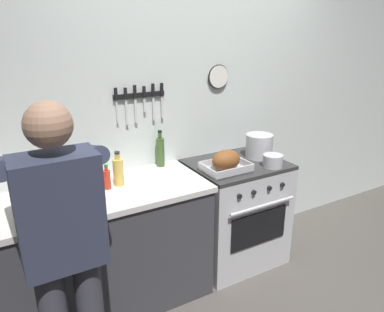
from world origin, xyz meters
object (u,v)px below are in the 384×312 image
(bottle_cooking_oil, at_px, (118,171))
(bottle_wine_red, at_px, (62,171))
(person_cook, at_px, (63,244))
(cutting_board, at_px, (48,211))
(roasting_pan, at_px, (226,162))
(bottle_olive_oil, at_px, (160,151))
(saucepan, at_px, (273,161))
(stove, at_px, (235,212))
(bottle_hot_sauce, at_px, (107,179))
(stock_pot, at_px, (259,146))
(bottle_dish_soap, at_px, (96,173))

(bottle_cooking_oil, xyz_separation_m, bottle_wine_red, (-0.35, 0.13, 0.03))
(person_cook, height_order, bottle_wine_red, person_cook)
(cutting_board, bearing_deg, person_cook, -91.38)
(roasting_pan, relative_size, bottle_olive_oil, 1.21)
(saucepan, xyz_separation_m, cutting_board, (-1.68, 0.08, -0.04))
(stove, height_order, bottle_hot_sauce, bottle_hot_sauce)
(roasting_pan, bearing_deg, person_cook, -158.91)
(bottle_cooking_oil, bearing_deg, bottle_hot_sauce, -165.98)
(saucepan, xyz_separation_m, bottle_wine_red, (-1.53, 0.39, 0.08))
(stove, height_order, stock_pot, stock_pot)
(person_cook, relative_size, bottle_dish_soap, 8.30)
(bottle_cooking_oil, distance_m, bottle_hot_sauce, 0.10)
(stove, distance_m, bottle_hot_sauce, 1.20)
(cutting_board, bearing_deg, bottle_olive_oil, 22.18)
(bottle_cooking_oil, bearing_deg, stock_pot, -1.39)
(roasting_pan, xyz_separation_m, stock_pot, (0.43, 0.13, 0.02))
(stock_pot, distance_m, bottle_hot_sauce, 1.32)
(bottle_hot_sauce, bearing_deg, bottle_cooking_oil, 14.02)
(stove, xyz_separation_m, bottle_dish_soap, (-1.12, 0.14, 0.53))
(saucepan, height_order, bottle_wine_red, bottle_wine_red)
(roasting_pan, height_order, bottle_olive_oil, bottle_olive_oil)
(person_cook, bearing_deg, saucepan, -74.69)
(saucepan, bearing_deg, roasting_pan, 164.67)
(bottle_olive_oil, height_order, bottle_hot_sauce, bottle_olive_oil)
(stock_pot, xyz_separation_m, bottle_cooking_oil, (-1.23, 0.03, 0.00))
(stove, xyz_separation_m, bottle_cooking_oil, (-0.99, 0.06, 0.55))
(stock_pot, height_order, bottle_dish_soap, bottle_dish_soap)
(roasting_pan, bearing_deg, bottle_olive_oil, 137.33)
(stock_pot, distance_m, saucepan, 0.24)
(roasting_pan, bearing_deg, stock_pot, 16.92)
(person_cook, relative_size, bottle_cooking_oil, 6.76)
(bottle_olive_oil, relative_size, bottle_cooking_oil, 1.19)
(cutting_board, distance_m, bottle_olive_oil, 1.00)
(bottle_cooking_oil, height_order, bottle_hot_sauce, bottle_cooking_oil)
(stove, distance_m, roasting_pan, 0.57)
(person_cook, bearing_deg, bottle_cooking_oil, -35.84)
(stove, height_order, cutting_board, cutting_board)
(bottle_olive_oil, xyz_separation_m, bottle_hot_sauce, (-0.51, -0.22, -0.05))
(cutting_board, bearing_deg, saucepan, -2.81)
(roasting_pan, xyz_separation_m, cutting_board, (-1.30, -0.02, -0.06))
(roasting_pan, distance_m, cutting_board, 1.31)
(bottle_dish_soap, bearing_deg, bottle_cooking_oil, -32.53)
(cutting_board, distance_m, bottle_wine_red, 0.37)
(saucepan, relative_size, cutting_board, 0.44)
(roasting_pan, distance_m, bottle_wine_red, 1.19)
(bottle_dish_soap, bearing_deg, saucepan, -14.91)
(bottle_olive_oil, distance_m, bottle_hot_sauce, 0.55)
(roasting_pan, distance_m, bottle_olive_oil, 0.52)
(bottle_olive_oil, bearing_deg, stock_pot, -15.38)
(roasting_pan, distance_m, bottle_hot_sauce, 0.90)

